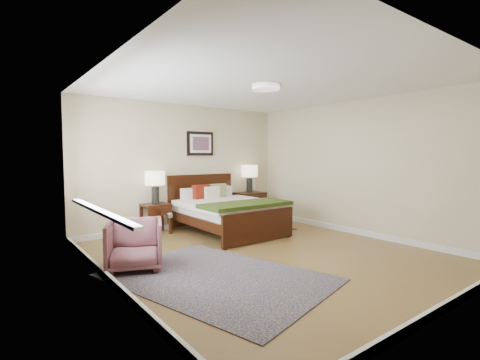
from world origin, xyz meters
The scene contains 18 objects.
floor centered at (0.00, 0.00, 0.00)m, with size 5.00×5.00×0.00m, color brown.
back_wall centered at (0.00, 2.50, 1.25)m, with size 4.50×0.04×2.50m, color #C7B890.
front_wall centered at (0.00, -2.50, 1.25)m, with size 4.50×0.04×2.50m, color #C7B890.
left_wall centered at (-2.25, 0.00, 1.25)m, with size 0.04×5.00×2.50m, color #C7B890.
right_wall centered at (2.25, 0.00, 1.25)m, with size 0.04×5.00×2.50m, color #C7B890.
ceiling centered at (0.00, 0.00, 2.50)m, with size 4.50×5.00×0.02m, color white.
window centered at (-2.20, 0.70, 1.38)m, with size 0.11×2.72×1.32m.
door centered at (-2.23, -1.75, 1.07)m, with size 0.06×1.00×2.18m.
ceil_fixture centered at (0.00, 0.00, 2.47)m, with size 0.44×0.44×0.08m.
bed centered at (0.35, 1.53, 0.49)m, with size 1.63×1.97×1.06m.
wall_art centered at (0.35, 2.47, 1.72)m, with size 0.62×0.05×0.50m.
nightstand_left centered at (-0.75, 2.25, 0.45)m, with size 0.48×0.43×0.57m.
nightstand_right centered at (1.51, 2.26, 0.39)m, with size 0.65×0.48×0.64m.
lamp_left centered at (-0.75, 2.27, 1.00)m, with size 0.37×0.37×0.61m.
lamp_right centered at (1.51, 2.27, 1.08)m, with size 0.37×0.37×0.61m.
armchair centered at (-1.80, 0.51, 0.32)m, with size 0.68×0.70×0.64m, color brown.
rug_persian centered at (-1.14, -0.42, 0.01)m, with size 1.83×2.59×0.01m, color #0E0E46.
rug_navy centered at (1.28, 1.54, 0.01)m, with size 0.80×1.20×0.01m, color black.
Camera 1 is at (-3.38, -3.85, 1.47)m, focal length 26.00 mm.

